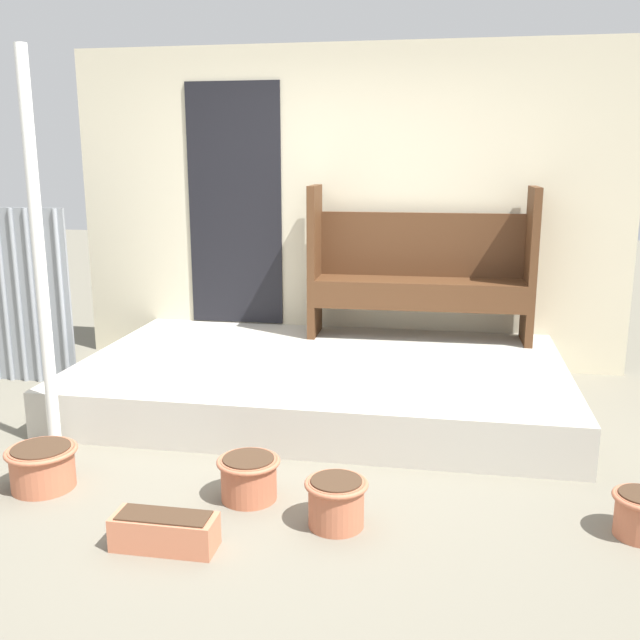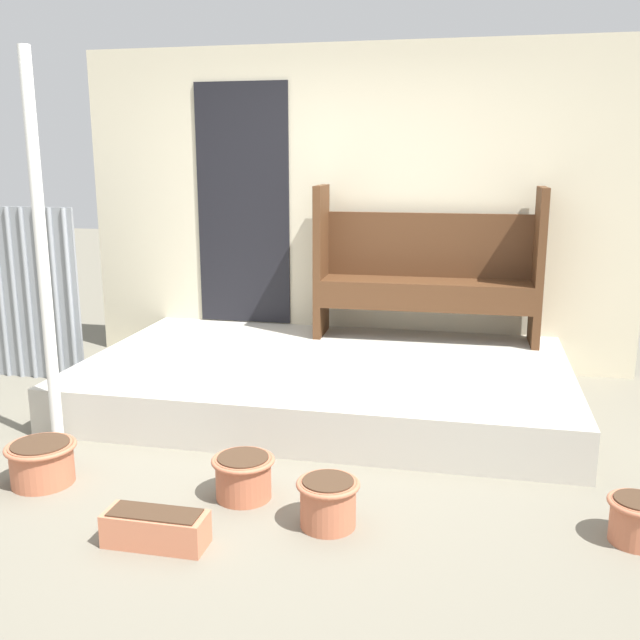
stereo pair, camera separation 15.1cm
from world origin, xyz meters
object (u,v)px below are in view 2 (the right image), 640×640
at_px(bench, 427,265).
at_px(flower_pot_middle, 243,475).
at_px(flower_pot_far_right, 637,519).
at_px(flower_pot_left, 42,461).
at_px(support_post, 42,257).
at_px(planter_box_rect, 156,528).
at_px(flower_pot_right, 328,501).

xyz_separation_m(bench, flower_pot_middle, (-0.76, -2.33, -0.77)).
bearing_deg(bench, flower_pot_far_right, -65.51).
bearing_deg(flower_pot_left, support_post, 113.36).
bearing_deg(planter_box_rect, flower_pot_left, 152.33).
xyz_separation_m(bench, flower_pot_far_right, (1.14, -2.38, -0.78)).
relative_size(support_post, flower_pot_right, 7.56).
xyz_separation_m(flower_pot_middle, flower_pot_far_right, (1.89, -0.04, -0.01)).
bearing_deg(flower_pot_right, flower_pot_far_right, 6.06).
distance_m(bench, flower_pot_far_right, 2.75).
distance_m(support_post, planter_box_rect, 1.79).
bearing_deg(support_post, flower_pot_right, -18.49).
bearing_deg(planter_box_rect, support_post, 138.96).
relative_size(flower_pot_left, flower_pot_middle, 1.14).
bearing_deg(flower_pot_left, bench, 52.09).
bearing_deg(flower_pot_middle, planter_box_rect, -115.02).
distance_m(support_post, flower_pot_middle, 1.73).
height_order(flower_pot_right, planter_box_rect, flower_pot_right).
bearing_deg(support_post, flower_pot_middle, -17.29).
distance_m(support_post, flower_pot_far_right, 3.41).
bearing_deg(flower_pot_far_right, planter_box_rect, -167.28).
relative_size(flower_pot_right, flower_pot_far_right, 1.12).
bearing_deg(flower_pot_far_right, flower_pot_left, -179.49).
relative_size(flower_pot_middle, flower_pot_right, 1.07).
xyz_separation_m(support_post, flower_pot_right, (1.81, -0.60, -1.03)).
xyz_separation_m(support_post, flower_pot_far_right, (3.22, -0.46, -1.04)).
bearing_deg(flower_pot_far_right, flower_pot_middle, 178.69).
distance_m(bench, flower_pot_middle, 2.57).
distance_m(bench, planter_box_rect, 3.14).
height_order(flower_pot_left, flower_pot_far_right, flower_pot_left).
height_order(bench, flower_pot_middle, bench).
xyz_separation_m(flower_pot_middle, planter_box_rect, (-0.25, -0.53, -0.04)).
height_order(bench, planter_box_rect, bench).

